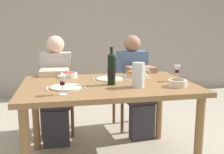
% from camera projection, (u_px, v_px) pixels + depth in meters
% --- Properties ---
extents(back_wall, '(8.00, 0.10, 2.80)m').
position_uv_depth(back_wall, '(80.00, 19.00, 4.73)').
color(back_wall, '#A3998E').
rests_on(back_wall, ground).
extents(dining_table, '(1.50, 1.00, 0.76)m').
position_uv_depth(dining_table, '(108.00, 93.00, 2.30)').
color(dining_table, olive).
rests_on(dining_table, ground).
extents(wine_bottle, '(0.07, 0.07, 0.33)m').
position_uv_depth(wine_bottle, '(111.00, 69.00, 2.20)').
color(wine_bottle, black).
rests_on(wine_bottle, dining_table).
extents(water_pitcher, '(0.16, 0.10, 0.20)m').
position_uv_depth(water_pitcher, '(138.00, 76.00, 2.13)').
color(water_pitcher, silver).
rests_on(water_pitcher, dining_table).
extents(baked_tart, '(0.26, 0.26, 0.06)m').
position_uv_depth(baked_tart, '(137.00, 74.00, 2.61)').
color(baked_tart, silver).
rests_on(baked_tart, dining_table).
extents(salad_bowl, '(0.17, 0.17, 0.05)m').
position_uv_depth(salad_bowl, '(69.00, 75.00, 2.55)').
color(salad_bowl, silver).
rests_on(salad_bowl, dining_table).
extents(olive_bowl, '(0.16, 0.16, 0.07)m').
position_uv_depth(olive_bowl, '(178.00, 82.00, 2.15)').
color(olive_bowl, silver).
rests_on(olive_bowl, dining_table).
extents(wine_glass_left_diner, '(0.07, 0.07, 0.15)m').
position_uv_depth(wine_glass_left_diner, '(177.00, 70.00, 2.38)').
color(wine_glass_left_diner, silver).
rests_on(wine_glass_left_diner, dining_table).
extents(wine_glass_right_diner, '(0.07, 0.07, 0.14)m').
position_uv_depth(wine_glass_right_diner, '(62.00, 81.00, 1.87)').
color(wine_glass_right_diner, silver).
rests_on(wine_glass_right_diner, dining_table).
extents(dinner_plate_left_setting, '(0.26, 0.26, 0.01)m').
position_uv_depth(dinner_plate_left_setting, '(66.00, 87.00, 2.11)').
color(dinner_plate_left_setting, silver).
rests_on(dinner_plate_left_setting, dining_table).
extents(dinner_plate_right_setting, '(0.25, 0.25, 0.01)m').
position_uv_depth(dinner_plate_right_setting, '(110.00, 79.00, 2.45)').
color(dinner_plate_right_setting, silver).
rests_on(dinner_plate_right_setting, dining_table).
extents(fork_left_setting, '(0.02, 0.16, 0.00)m').
position_uv_depth(fork_left_setting, '(47.00, 88.00, 2.08)').
color(fork_left_setting, silver).
rests_on(fork_left_setting, dining_table).
extents(knife_left_setting, '(0.02, 0.18, 0.00)m').
position_uv_depth(knife_left_setting, '(84.00, 87.00, 2.14)').
color(knife_left_setting, silver).
rests_on(knife_left_setting, dining_table).
extents(knife_right_setting, '(0.02, 0.18, 0.00)m').
position_uv_depth(knife_right_setting, '(125.00, 79.00, 2.48)').
color(knife_right_setting, silver).
rests_on(knife_right_setting, dining_table).
extents(spoon_right_setting, '(0.02, 0.16, 0.00)m').
position_uv_depth(spoon_right_setting, '(94.00, 80.00, 2.42)').
color(spoon_right_setting, silver).
rests_on(spoon_right_setting, dining_table).
extents(chair_left, '(0.42, 0.42, 0.87)m').
position_uv_depth(chair_left, '(58.00, 91.00, 3.12)').
color(chair_left, brown).
rests_on(chair_left, ground).
extents(diner_left, '(0.35, 0.52, 1.16)m').
position_uv_depth(diner_left, '(56.00, 85.00, 2.87)').
color(diner_left, '#B7B2A8').
rests_on(diner_left, ground).
extents(chair_right, '(0.43, 0.43, 0.87)m').
position_uv_depth(chair_right, '(129.00, 87.00, 3.29)').
color(chair_right, brown).
rests_on(chair_right, ground).
extents(diner_right, '(0.36, 0.52, 1.16)m').
position_uv_depth(diner_right, '(135.00, 82.00, 3.04)').
color(diner_right, '#4C6B93').
rests_on(diner_right, ground).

